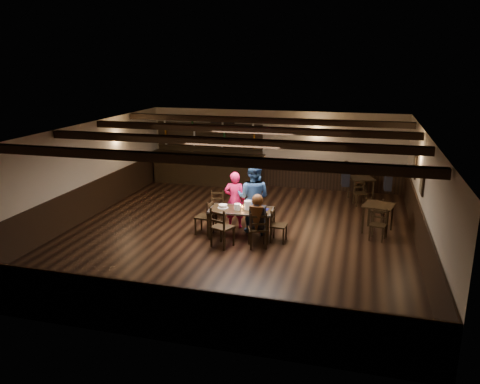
% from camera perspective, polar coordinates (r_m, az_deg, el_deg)
% --- Properties ---
extents(ground, '(10.00, 10.00, 0.00)m').
position_cam_1_polar(ground, '(12.31, -0.36, -5.10)').
color(ground, black).
rests_on(ground, ground).
extents(room_shell, '(9.02, 10.02, 2.71)m').
position_cam_1_polar(room_shell, '(11.83, -0.28, 2.88)').
color(room_shell, '#B9AC99').
rests_on(room_shell, ground).
extents(dining_table, '(1.64, 0.88, 0.75)m').
position_cam_1_polar(dining_table, '(11.86, 0.13, -2.47)').
color(dining_table, black).
rests_on(dining_table, ground).
extents(chair_near_left, '(0.59, 0.58, 0.99)m').
position_cam_1_polar(chair_near_left, '(11.25, -2.44, -4.02)').
color(chair_near_left, black).
rests_on(chair_near_left, ground).
extents(chair_near_right, '(0.55, 0.54, 0.92)m').
position_cam_1_polar(chair_near_right, '(11.22, 2.21, -4.30)').
color(chair_near_right, black).
rests_on(chair_near_right, ground).
extents(chair_end_left, '(0.45, 0.47, 0.92)m').
position_cam_1_polar(chair_end_left, '(12.15, -4.02, -2.72)').
color(chair_end_left, black).
rests_on(chair_end_left, ground).
extents(chair_end_right, '(0.39, 0.41, 0.84)m').
position_cam_1_polar(chair_end_right, '(11.69, 4.40, -3.73)').
color(chair_end_right, black).
rests_on(chair_end_right, ground).
extents(chair_far_pushed, '(0.44, 0.42, 0.82)m').
position_cam_1_polar(chair_far_pushed, '(13.31, -2.82, -1.31)').
color(chair_far_pushed, black).
rests_on(chair_far_pushed, ground).
extents(woman_pink, '(0.62, 0.46, 1.55)m').
position_cam_1_polar(woman_pink, '(12.54, -0.66, -0.98)').
color(woman_pink, '#FB123C').
rests_on(woman_pink, ground).
extents(man_blue, '(0.96, 0.78, 1.86)m').
position_cam_1_polar(man_blue, '(12.19, 1.63, -0.70)').
color(man_blue, navy).
rests_on(man_blue, ground).
extents(seated_person, '(0.37, 0.56, 0.91)m').
position_cam_1_polar(seated_person, '(11.16, 2.14, -2.60)').
color(seated_person, black).
rests_on(seated_person, ground).
extents(cake, '(0.27, 0.27, 0.09)m').
position_cam_1_polar(cake, '(11.95, -2.09, -1.76)').
color(cake, white).
rests_on(cake, dining_table).
extents(plate_stack_a, '(0.16, 0.16, 0.16)m').
position_cam_1_polar(plate_stack_a, '(11.78, -0.32, -1.80)').
color(plate_stack_a, white).
rests_on(plate_stack_a, dining_table).
extents(plate_stack_b, '(0.19, 0.19, 0.22)m').
position_cam_1_polar(plate_stack_b, '(11.80, 0.96, -1.59)').
color(plate_stack_b, white).
rests_on(plate_stack_b, dining_table).
extents(tea_light, '(0.05, 0.05, 0.06)m').
position_cam_1_polar(tea_light, '(11.92, 0.30, -1.86)').
color(tea_light, '#A5A8AD').
rests_on(tea_light, dining_table).
extents(salt_shaker, '(0.03, 0.03, 0.08)m').
position_cam_1_polar(salt_shaker, '(11.70, 1.98, -2.12)').
color(salt_shaker, silver).
rests_on(salt_shaker, dining_table).
extents(pepper_shaker, '(0.04, 0.04, 0.10)m').
position_cam_1_polar(pepper_shaker, '(11.70, 1.81, -2.09)').
color(pepper_shaker, '#A5A8AD').
rests_on(pepper_shaker, dining_table).
extents(drink_glass, '(0.06, 0.06, 0.10)m').
position_cam_1_polar(drink_glass, '(11.92, 1.64, -1.73)').
color(drink_glass, silver).
rests_on(drink_glass, dining_table).
extents(menu_red, '(0.29, 0.22, 0.00)m').
position_cam_1_polar(menu_red, '(11.67, 2.22, -2.38)').
color(menu_red, maroon).
rests_on(menu_red, dining_table).
extents(menu_blue, '(0.31, 0.23, 0.00)m').
position_cam_1_polar(menu_blue, '(11.86, 2.79, -2.08)').
color(menu_blue, '#0D0E41').
rests_on(menu_blue, dining_table).
extents(bar_counter, '(4.16, 0.70, 2.20)m').
position_cam_1_polar(bar_counter, '(17.11, -3.93, 3.41)').
color(bar_counter, black).
rests_on(bar_counter, ground).
extents(back_table_a, '(0.90, 0.90, 0.75)m').
position_cam_1_polar(back_table_a, '(12.77, 16.52, -1.94)').
color(back_table_a, black).
rests_on(back_table_a, ground).
extents(back_table_b, '(0.94, 0.94, 0.75)m').
position_cam_1_polar(back_table_b, '(15.54, 14.55, 1.33)').
color(back_table_b, black).
rests_on(back_table_b, ground).
extents(bg_patron_left, '(0.29, 0.42, 0.82)m').
position_cam_1_polar(bg_patron_left, '(15.42, 12.76, 2.23)').
color(bg_patron_left, black).
rests_on(bg_patron_left, ground).
extents(bg_patron_right, '(0.24, 0.36, 0.71)m').
position_cam_1_polar(bg_patron_right, '(15.25, 17.61, 1.51)').
color(bg_patron_right, black).
rests_on(bg_patron_right, ground).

